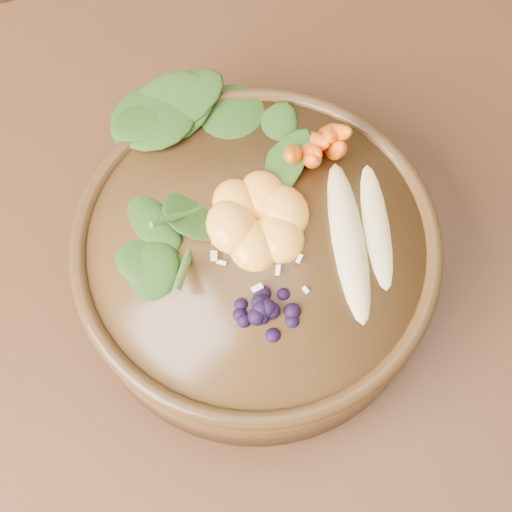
# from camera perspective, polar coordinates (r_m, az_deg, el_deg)

# --- Properties ---
(ground) EXTENTS (4.00, 4.00, 0.00)m
(ground) POSITION_cam_1_polar(r_m,az_deg,el_deg) (1.39, 10.17, -13.04)
(ground) COLOR #381E0F
(ground) RESTS_ON ground
(dining_table) EXTENTS (1.60, 0.90, 0.75)m
(dining_table) POSITION_cam_1_polar(r_m,az_deg,el_deg) (0.77, 18.07, -3.46)
(dining_table) COLOR #331C0C
(dining_table) RESTS_ON ground
(stoneware_bowl) EXTENTS (0.37, 0.37, 0.08)m
(stoneware_bowl) POSITION_cam_1_polar(r_m,az_deg,el_deg) (0.61, 0.00, -0.38)
(stoneware_bowl) COLOR #4D3115
(stoneware_bowl) RESTS_ON dining_table
(kale_heap) EXTENTS (0.23, 0.22, 0.05)m
(kale_heap) POSITION_cam_1_polar(r_m,az_deg,el_deg) (0.58, -4.82, 7.55)
(kale_heap) COLOR #284D16
(kale_heap) RESTS_ON stoneware_bowl
(carrot_cluster) EXTENTS (0.08, 0.08, 0.08)m
(carrot_cluster) POSITION_cam_1_polar(r_m,az_deg,el_deg) (0.58, 5.12, 10.36)
(carrot_cluster) COLOR orange
(carrot_cluster) RESTS_ON stoneware_bowl
(banana_halves) EXTENTS (0.09, 0.16, 0.03)m
(banana_halves) POSITION_cam_1_polar(r_m,az_deg,el_deg) (0.57, 8.70, 2.48)
(banana_halves) COLOR #E0CC84
(banana_halves) RESTS_ON stoneware_bowl
(mandarin_cluster) EXTENTS (0.11, 0.11, 0.03)m
(mandarin_cluster) POSITION_cam_1_polar(r_m,az_deg,el_deg) (0.56, 0.15, 3.65)
(mandarin_cluster) COLOR #FFA331
(mandarin_cluster) RESTS_ON stoneware_bowl
(blueberry_pile) EXTENTS (0.16, 0.14, 0.04)m
(blueberry_pile) POSITION_cam_1_polar(r_m,az_deg,el_deg) (0.53, 0.56, -3.88)
(blueberry_pile) COLOR black
(blueberry_pile) RESTS_ON stoneware_bowl
(coconut_flakes) EXTENTS (0.11, 0.09, 0.01)m
(coconut_flakes) POSITION_cam_1_polar(r_m,az_deg,el_deg) (0.56, 0.28, -0.50)
(coconut_flakes) COLOR white
(coconut_flakes) RESTS_ON stoneware_bowl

